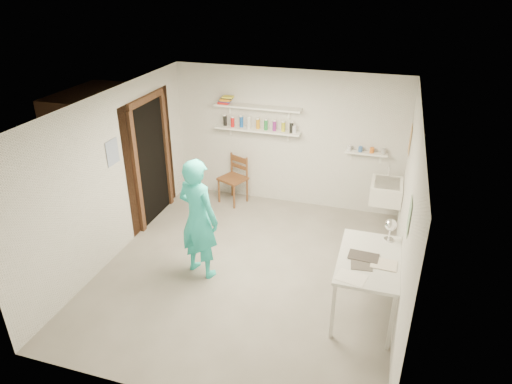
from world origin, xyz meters
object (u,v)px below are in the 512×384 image
(man, at_px, (198,219))
(wall_clock, at_px, (199,192))
(wooden_chair, at_px, (233,179))
(belfast_sink, at_px, (386,191))
(work_table, at_px, (366,285))
(desk_lamp, at_px, (391,225))

(man, relative_size, wall_clock, 5.56)
(wall_clock, bearing_deg, wooden_chair, 114.81)
(man, xyz_separation_m, wall_clock, (-0.07, 0.21, 0.29))
(belfast_sink, relative_size, work_table, 0.50)
(belfast_sink, xyz_separation_m, work_table, (-0.11, -2.10, -0.30))
(wall_clock, relative_size, wooden_chair, 0.33)
(belfast_sink, height_order, man, man)
(wooden_chair, height_order, desk_lamp, desk_lamp)
(man, distance_m, wall_clock, 0.36)
(work_table, bearing_deg, wooden_chair, 137.50)
(wooden_chair, bearing_deg, man, -59.28)
(desk_lamp, bearing_deg, belfast_sink, 93.07)
(wall_clock, bearing_deg, belfast_sink, 53.59)
(man, distance_m, work_table, 2.31)
(work_table, bearing_deg, belfast_sink, 87.00)
(wooden_chair, relative_size, work_table, 0.77)
(wall_clock, height_order, desk_lamp, wall_clock)
(man, bearing_deg, belfast_sink, -122.44)
(wall_clock, xyz_separation_m, desk_lamp, (2.52, 0.09, -0.13))
(wall_clock, distance_m, work_table, 2.47)
(belfast_sink, distance_m, wall_clock, 3.01)
(man, bearing_deg, desk_lamp, -154.61)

